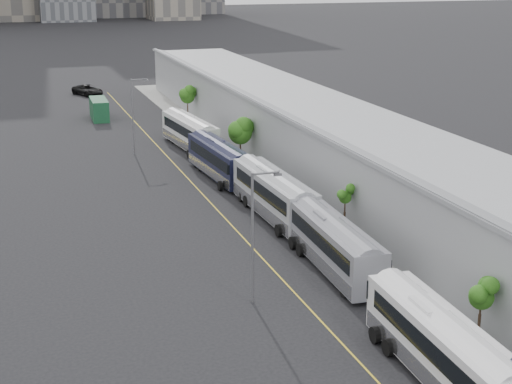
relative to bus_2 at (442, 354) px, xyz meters
name	(u,v)px	position (x,y,z in m)	size (l,w,h in m)	color
sidewalk	(371,232)	(7.31, 22.96, -1.59)	(10.00, 170.00, 0.12)	gray
lane_line	(251,246)	(-3.19, 22.96, -1.64)	(0.12, 160.00, 0.02)	gold
depot	(416,188)	(11.30, 22.96, 1.86)	(12.45, 160.40, 7.20)	gray
bus_2	(442,354)	(0.00, 0.00, 0.00)	(3.24, 13.49, 3.91)	white
bus_3	(334,249)	(1.00, 16.33, -0.02)	(3.17, 13.30, 3.86)	gray
bus_4	(274,198)	(1.01, 29.37, 0.08)	(3.22, 14.07, 4.09)	#A3A6AD
bus_5	(220,163)	(0.04, 43.42, -0.04)	(3.53, 13.23, 3.82)	black
bus_6	(190,135)	(0.27, 57.28, -0.01)	(3.94, 13.54, 3.90)	white
tree_1	(482,294)	(4.37, 3.05, 1.52)	(1.48, 1.48, 3.97)	black
tree_2	(345,197)	(4.58, 22.39, 1.82)	(1.05, 1.05, 4.16)	black
tree_3	(240,129)	(3.79, 48.21, 2.33)	(2.64, 2.64, 5.31)	black
tree_4	(187,94)	(4.06, 74.07, 2.16)	(2.10, 2.10, 4.89)	black
street_lamp_near	(255,229)	(-6.22, 12.76, 3.48)	(2.04, 0.22, 8.90)	#59595E
street_lamp_far	(134,111)	(-6.41, 56.61, 3.44)	(2.04, 0.22, 8.80)	#59595E
shipping_container	(99,109)	(-7.63, 79.28, -0.21)	(2.21, 6.66, 2.88)	#133F24
suv	(88,90)	(-6.74, 100.85, -0.77)	(2.93, 6.35, 1.76)	black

